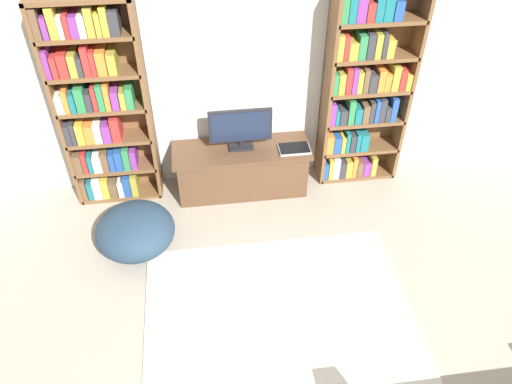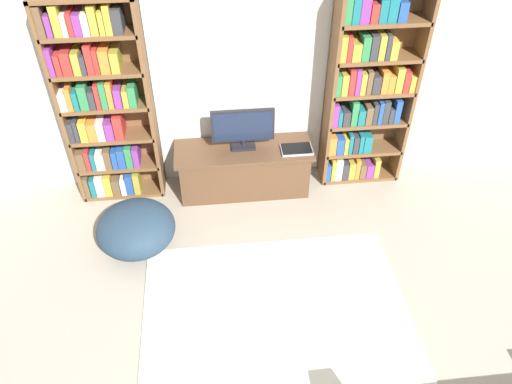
# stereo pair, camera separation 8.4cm
# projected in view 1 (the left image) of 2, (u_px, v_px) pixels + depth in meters

# --- Properties ---
(wall_back) EXTENTS (8.80, 0.06, 2.60)m
(wall_back) POSITION_uv_depth(u_px,v_px,m) (241.00, 63.00, 4.72)
(wall_back) COLOR silver
(wall_back) RESTS_ON ground_plane
(bookshelf_left) EXTENTS (0.84, 0.30, 2.07)m
(bookshelf_left) POSITION_uv_depth(u_px,v_px,m) (100.00, 107.00, 4.62)
(bookshelf_left) COLOR brown
(bookshelf_left) RESTS_ON ground_plane
(bookshelf_right) EXTENTS (0.84, 0.30, 2.07)m
(bookshelf_right) POSITION_uv_depth(u_px,v_px,m) (363.00, 89.00, 4.88)
(bookshelf_right) COLOR brown
(bookshelf_right) RESTS_ON ground_plane
(tv_stand) EXTENTS (1.39, 0.49, 0.52)m
(tv_stand) POSITION_uv_depth(u_px,v_px,m) (242.00, 169.00, 5.17)
(tv_stand) COLOR brown
(tv_stand) RESTS_ON ground_plane
(television) EXTENTS (0.62, 0.16, 0.43)m
(television) POSITION_uv_depth(u_px,v_px,m) (240.00, 128.00, 4.88)
(television) COLOR black
(television) RESTS_ON tv_stand
(laptop) EXTENTS (0.31, 0.20, 0.03)m
(laptop) POSITION_uv_depth(u_px,v_px,m) (294.00, 149.00, 4.99)
(laptop) COLOR #B7B7BC
(laptop) RESTS_ON tv_stand
(area_rug) EXTENTS (2.19, 1.88, 0.02)m
(area_rug) POSITION_uv_depth(u_px,v_px,m) (281.00, 326.00, 4.03)
(area_rug) COLOR beige
(area_rug) RESTS_ON ground_plane
(beanbag_ottoman) EXTENTS (0.72, 0.72, 0.42)m
(beanbag_ottoman) POSITION_uv_depth(u_px,v_px,m) (135.00, 231.00, 4.56)
(beanbag_ottoman) COLOR #23384C
(beanbag_ottoman) RESTS_ON ground_plane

